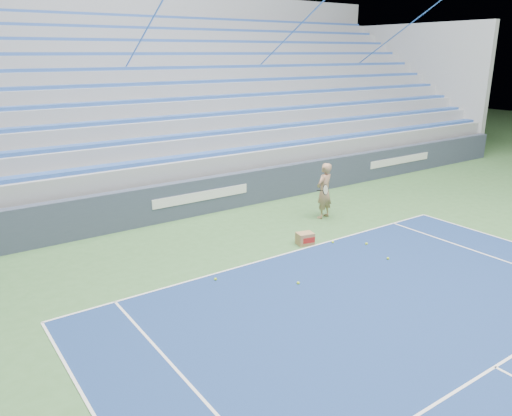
{
  "coord_description": "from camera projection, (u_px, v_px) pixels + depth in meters",
  "views": [
    {
      "loc": [
        -6.9,
        3.07,
        4.71
      ],
      "look_at": [
        -0.37,
        12.38,
        1.15
      ],
      "focal_mm": 35.0,
      "sensor_mm": 36.0,
      "label": 1
    }
  ],
  "objects": [
    {
      "name": "bleachers",
      "position": [
        125.0,
        117.0,
        18.96
      ],
      "size": [
        31.0,
        9.15,
        7.3
      ],
      "color": "#979B9F",
      "rests_on": "ground"
    },
    {
      "name": "tennis_player",
      "position": [
        324.0,
        191.0,
        14.61
      ],
      "size": [
        0.95,
        0.88,
        1.66
      ],
      "color": "tan",
      "rests_on": "ground"
    },
    {
      "name": "sponsor_barrier",
      "position": [
        200.0,
        196.0,
        15.04
      ],
      "size": [
        30.0,
        0.32,
        1.1
      ],
      "color": "#363F53",
      "rests_on": "ground"
    },
    {
      "name": "tennis_ball_2",
      "position": [
        298.0,
        283.0,
        10.57
      ],
      "size": [
        0.07,
        0.07,
        0.07
      ],
      "primitive_type": "sphere",
      "color": "#AFDF2D",
      "rests_on": "ground"
    },
    {
      "name": "tennis_ball_1",
      "position": [
        216.0,
        279.0,
        10.75
      ],
      "size": [
        0.07,
        0.07,
        0.07
      ],
      "primitive_type": "sphere",
      "color": "#AFDF2D",
      "rests_on": "ground"
    },
    {
      "name": "tennis_ball_5",
      "position": [
        388.0,
        258.0,
        11.83
      ],
      "size": [
        0.07,
        0.07,
        0.07
      ],
      "primitive_type": "sphere",
      "color": "#AFDF2D",
      "rests_on": "ground"
    },
    {
      "name": "ball_box",
      "position": [
        305.0,
        239.0,
        12.75
      ],
      "size": [
        0.47,
        0.4,
        0.31
      ],
      "color": "#9A774A",
      "rests_on": "ground"
    },
    {
      "name": "tennis_ball_4",
      "position": [
        333.0,
        242.0,
        12.85
      ],
      "size": [
        0.07,
        0.07,
        0.07
      ],
      "primitive_type": "sphere",
      "color": "#AFDF2D",
      "rests_on": "ground"
    },
    {
      "name": "tennis_ball_3",
      "position": [
        309.0,
        233.0,
        13.46
      ],
      "size": [
        0.07,
        0.07,
        0.07
      ],
      "primitive_type": "sphere",
      "color": "#AFDF2D",
      "rests_on": "ground"
    },
    {
      "name": "tennis_ball_0",
      "position": [
        366.0,
        244.0,
        12.74
      ],
      "size": [
        0.07,
        0.07,
        0.07
      ],
      "primitive_type": "sphere",
      "color": "#AFDF2D",
      "rests_on": "ground"
    }
  ]
}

